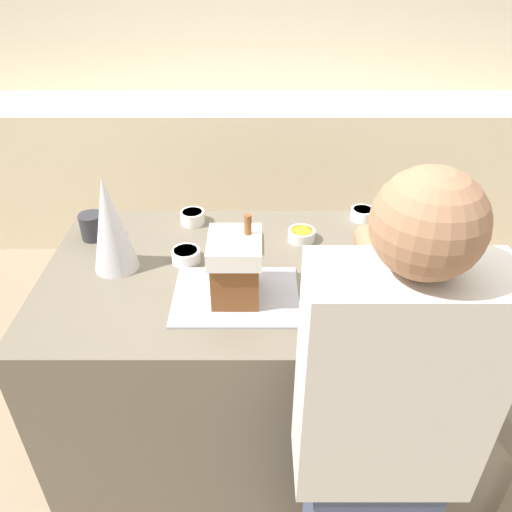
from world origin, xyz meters
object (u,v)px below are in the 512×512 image
candy_bowl_far_left (323,266)px  cookbook (236,242)px  baking_tray (236,296)px  mug (92,226)px  decorative_tree (110,224)px  candy_bowl_near_tray_left (192,217)px  candy_bowl_behind_tray (186,255)px  candy_bowl_front_corner (362,213)px  candy_bowl_near_tray_right (302,235)px  person (377,453)px  gingerbread_house (235,266)px  candy_bowl_center_rear (407,234)px

candy_bowl_far_left → cookbook: bearing=149.7°
baking_tray → mug: (-0.58, 0.38, 0.05)m
decorative_tree → mug: (-0.14, 0.20, -0.13)m
baking_tray → candy_bowl_near_tray_left: size_ratio=4.17×
baking_tray → candy_bowl_behind_tray: size_ratio=3.95×
candy_bowl_near_tray_left → candy_bowl_behind_tray: bearing=-88.7°
candy_bowl_front_corner → mug: 1.10m
cookbook → candy_bowl_near_tray_right: bearing=7.8°
cookbook → person: size_ratio=0.12×
mug → person: (0.95, -0.93, -0.12)m
baking_tray → candy_bowl_near_tray_right: candy_bowl_near_tray_right is taller
cookbook → baking_tray: bearing=-88.4°
baking_tray → candy_bowl_near_tray_right: (0.25, 0.36, 0.02)m
candy_bowl_behind_tray → mug: 0.42m
baking_tray → mug: bearing=146.5°
gingerbread_house → candy_bowl_behind_tray: size_ratio=2.72×
candy_bowl_near_tray_left → candy_bowl_near_tray_right: candy_bowl_near_tray_left is taller
cookbook → person: bearing=-66.6°
candy_bowl_center_rear → person: (-0.29, -0.91, -0.09)m
decorative_tree → candy_bowl_front_corner: size_ratio=3.64×
candy_bowl_center_rear → baking_tray: bearing=-151.5°
candy_bowl_front_corner → candy_bowl_behind_tray: 0.78m
candy_bowl_center_rear → candy_bowl_far_left: (-0.35, -0.21, -0.01)m
candy_bowl_front_corner → candy_bowl_far_left: (-0.21, -0.39, -0.00)m
candy_bowl_front_corner → candy_bowl_near_tray_left: size_ratio=0.98×
mug → decorative_tree: bearing=-55.6°
candy_bowl_front_corner → candy_bowl_near_tray_left: 0.71m
baking_tray → person: (0.37, -0.55, -0.07)m
gingerbread_house → candy_bowl_behind_tray: (-0.19, 0.21, -0.10)m
baking_tray → candy_bowl_behind_tray: 0.29m
candy_bowl_far_left → cookbook: candy_bowl_far_left is taller
candy_bowl_center_rear → candy_bowl_near_tray_left: bearing=170.6°
baking_tray → mug: size_ratio=4.03×
baking_tray → candy_bowl_near_tray_left: candy_bowl_near_tray_left is taller
candy_bowl_front_corner → candy_bowl_center_rear: bearing=-50.6°
gingerbread_house → person: bearing=-56.0°
decorative_tree → candy_bowl_far_left: (0.74, -0.03, -0.15)m
candy_bowl_behind_tray → candy_bowl_near_tray_left: size_ratio=1.06×
baking_tray → gingerbread_house: (0.00, 0.00, 0.12)m
gingerbread_house → cookbook: 0.35m
candy_bowl_front_corner → candy_bowl_behind_tray: size_ratio=0.93×
candy_bowl_near_tray_left → cookbook: (0.19, -0.17, -0.02)m
candy_bowl_behind_tray → candy_bowl_far_left: size_ratio=0.89×
candy_bowl_near_tray_left → candy_bowl_far_left: size_ratio=0.84×
decorative_tree → candy_bowl_far_left: size_ratio=3.00×
candy_bowl_front_corner → gingerbread_house: bearing=-134.0°
decorative_tree → candy_bowl_behind_tray: size_ratio=3.37×
candy_bowl_near_tray_left → cookbook: candy_bowl_near_tray_left is taller
candy_bowl_front_corner → candy_bowl_behind_tray: candy_bowl_behind_tray is taller
baking_tray → candy_bowl_near_tray_left: (-0.20, 0.50, 0.03)m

